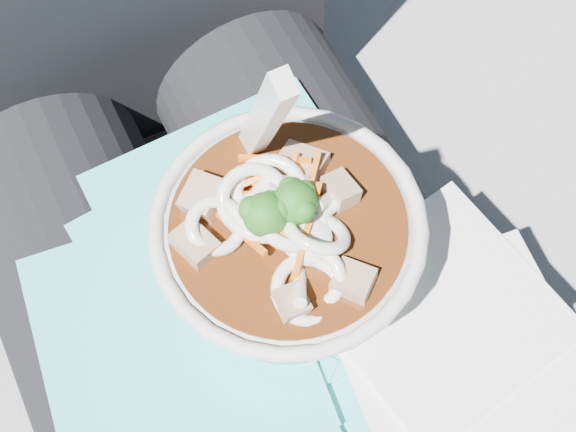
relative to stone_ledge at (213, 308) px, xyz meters
name	(u,v)px	position (x,y,z in m)	size (l,w,h in m)	color
stone_ledge	(213,308)	(0.00, 0.00, 0.00)	(1.00, 0.50, 0.42)	gray
lap	(263,352)	(0.00, -0.15, 0.29)	(0.34, 0.48, 0.16)	black
person_body	(208,233)	(0.00, -0.06, 0.32)	(0.34, 0.94, 0.97)	black
plastic_bag	(227,335)	(-0.02, -0.15, 0.38)	(0.26, 0.34, 0.01)	#32D2CB
napkins	(457,343)	(0.10, -0.23, 0.38)	(0.16, 0.19, 0.01)	white
udon_bowl	(287,246)	(0.03, -0.14, 0.44)	(0.19, 0.19, 0.20)	silver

